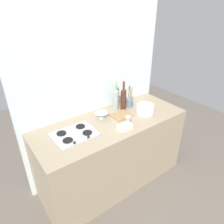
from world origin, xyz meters
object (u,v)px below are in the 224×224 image
Objects in this scene: stovetop_hob at (75,134)px; butter_dish at (125,127)px; wine_bottle_mid_left at (123,99)px; mixing_bowl at (102,115)px; condiment_jar_front at (128,120)px; cutting_board at (121,115)px; plate_stack at (145,109)px; utensil_crock at (129,102)px; wine_bottle_leftmost at (116,99)px.

butter_dish reaches higher than stovetop_hob.
wine_bottle_mid_left reaches higher than mixing_bowl.
cutting_board is (0.05, 0.18, -0.04)m from condiment_jar_front.
butter_dish is (0.07, -0.35, -0.01)m from mixing_bowl.
wine_bottle_mid_left reaches higher than plate_stack.
wine_bottle_leftmost is at bearing 167.81° from utensil_crock.
cutting_board is (0.63, 0.03, -0.00)m from stovetop_hob.
mixing_bowl is at bearing -175.10° from utensil_crock.
stovetop_hob is 0.61m from condiment_jar_front.
wine_bottle_mid_left is 1.35× the size of utensil_crock.
plate_stack is 0.60× the size of wine_bottle_leftmost.
cutting_board is (-0.24, -0.14, -0.05)m from utensil_crock.
plate_stack is 0.46m from butter_dish.
utensil_crock is (0.39, 0.38, 0.03)m from butter_dish.
butter_dish is at bearing -79.28° from mixing_bowl.
stovetop_hob is at bearing -168.35° from wine_bottle_mid_left.
condiment_jar_front reaches higher than cutting_board.
wine_bottle_leftmost is 0.30m from mixing_bowl.
condiment_jar_front is 0.40× the size of cutting_board.
utensil_crock reaches higher than condiment_jar_front.
wine_bottle_mid_left is 0.23m from cutting_board.
butter_dish is at bearing -115.57° from wine_bottle_leftmost.
mixing_bowl is 0.69× the size of cutting_board.
wine_bottle_leftmost is (0.69, 0.21, 0.13)m from stovetop_hob.
plate_stack reaches higher than butter_dish.
utensil_crock is 0.43m from condiment_jar_front.
wine_bottle_leftmost is 2.37× the size of butter_dish.
plate_stack is at bearing -57.01° from wine_bottle_mid_left.
condiment_jar_front reaches higher than stovetop_hob.
wine_bottle_leftmost is 1.34× the size of utensil_crock.
wine_bottle_mid_left is at bearing 44.51° from cutting_board.
wine_bottle_leftmost is 0.38m from condiment_jar_front.
butter_dish is (-0.20, -0.42, -0.11)m from wine_bottle_leftmost.
wine_bottle_mid_left reaches higher than cutting_board.
mixing_bowl is (-0.27, -0.08, -0.10)m from wine_bottle_leftmost.
wine_bottle_leftmost reaches higher than cutting_board.
plate_stack reaches higher than mixing_bowl.
stovetop_hob is 1.60× the size of utensil_crock.
mixing_bowl is 0.46m from utensil_crock.
condiment_jar_front is (-0.18, -0.31, -0.10)m from wine_bottle_mid_left.
utensil_crock is at bearing 30.10° from cutting_board.
wine_bottle_mid_left is 4.04× the size of condiment_jar_front.
cutting_board is at bearing -135.49° from wine_bottle_mid_left.
wine_bottle_leftmost reaches higher than stovetop_hob.
plate_stack is at bearing -79.81° from utensil_crock.
wine_bottle_leftmost is at bearing 64.43° from butter_dish.
utensil_crock reaches higher than cutting_board.
stovetop_hob is 0.92m from plate_stack.
mixing_bowl is 0.35m from butter_dish.
butter_dish is at bearing -162.06° from plate_stack.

